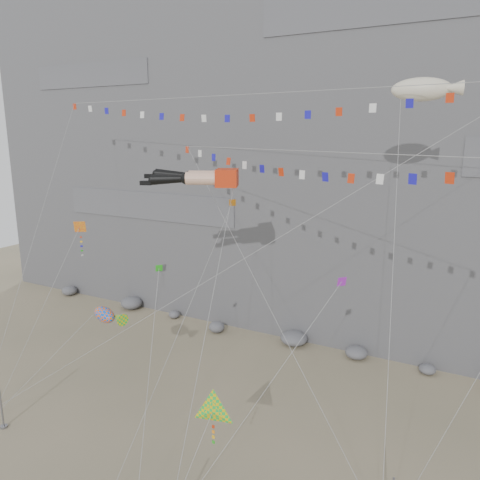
# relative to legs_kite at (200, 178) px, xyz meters

# --- Properties ---
(ground) EXTENTS (120.00, 120.00, 0.00)m
(ground) POSITION_rel_legs_kite_xyz_m (2.49, -4.87, -16.81)
(ground) COLOR gray
(ground) RESTS_ON ground
(cliff) EXTENTS (80.00, 28.00, 50.00)m
(cliff) POSITION_rel_legs_kite_xyz_m (2.49, 27.13, 8.19)
(cliff) COLOR slate
(cliff) RESTS_ON ground
(talus_boulders) EXTENTS (60.00, 3.00, 1.20)m
(talus_boulders) POSITION_rel_legs_kite_xyz_m (2.49, 12.13, -16.21)
(talus_boulders) COLOR slate
(talus_boulders) RESTS_ON ground
(anchor_pole_left) EXTENTS (0.12, 0.12, 4.37)m
(anchor_pole_left) POSITION_rel_legs_kite_xyz_m (-10.38, -9.38, -14.62)
(anchor_pole_left) COLOR slate
(anchor_pole_left) RESTS_ON ground
(legs_kite) EXTENTS (9.91, 15.23, 22.21)m
(legs_kite) POSITION_rel_legs_kite_xyz_m (0.00, 0.00, 0.00)
(legs_kite) COLOR red
(legs_kite) RESTS_ON ground
(flag_banner_upper) EXTENTS (37.57, 16.15, 29.77)m
(flag_banner_upper) POSITION_rel_legs_kite_xyz_m (0.53, 4.64, 5.69)
(flag_banner_upper) COLOR red
(flag_banner_upper) RESTS_ON ground
(flag_banner_lower) EXTENTS (26.25, 12.59, 21.31)m
(flag_banner_lower) POSITION_rel_legs_kite_xyz_m (7.87, 0.50, 1.87)
(flag_banner_lower) COLOR red
(flag_banner_lower) RESTS_ON ground
(harlequin_kite) EXTENTS (3.52, 7.91, 14.58)m
(harlequin_kite) POSITION_rel_legs_kite_xyz_m (-10.48, -1.21, -4.20)
(harlequin_kite) COLOR red
(harlequin_kite) RESTS_ON ground
(fish_windsock) EXTENTS (7.59, 7.09, 10.66)m
(fish_windsock) POSITION_rel_legs_kite_xyz_m (-6.34, -3.37, -9.92)
(fish_windsock) COLOR #EA5A0B
(fish_windsock) RESTS_ON ground
(delta_kite) EXTENTS (2.44, 4.19, 7.62)m
(delta_kite) POSITION_rel_legs_kite_xyz_m (6.10, -8.75, -10.92)
(delta_kite) COLOR #E5B70B
(delta_kite) RESTS_ON ground
(blimp_windsock) EXTENTS (4.56, 14.05, 25.89)m
(blimp_windsock) POSITION_rel_legs_kite_xyz_m (13.11, 4.98, 5.56)
(blimp_windsock) COLOR beige
(blimp_windsock) RESTS_ON ground
(small_kite_a) EXTENTS (1.37, 16.28, 21.29)m
(small_kite_a) POSITION_rel_legs_kite_xyz_m (-0.02, 4.27, -2.59)
(small_kite_a) COLOR orange
(small_kite_a) RESTS_ON ground
(small_kite_b) EXTENTS (6.48, 9.78, 15.60)m
(small_kite_b) POSITION_rel_legs_kite_xyz_m (10.34, -1.38, -5.61)
(small_kite_b) COLOR purple
(small_kite_b) RESTS_ON ground
(small_kite_c) EXTENTS (4.34, 8.21, 14.10)m
(small_kite_c) POSITION_rel_legs_kite_xyz_m (-0.73, -4.03, -5.78)
(small_kite_c) COLOR green
(small_kite_c) RESTS_ON ground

